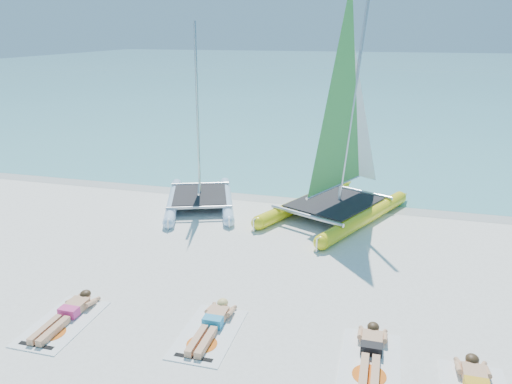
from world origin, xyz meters
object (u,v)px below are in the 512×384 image
towel_a (62,323)px  towel_c (370,363)px  sunbather_c (371,350)px  catamaran_yellow (347,140)px  sunbather_b (212,323)px  towel_b (209,334)px  catamaran_blue (198,152)px  sunbather_a (68,313)px

towel_a → towel_c: (5.78, 0.34, 0.00)m
towel_c → sunbather_c: 0.22m
catamaran_yellow → towel_c: 7.79m
towel_a → sunbather_b: 2.91m
sunbather_b → towel_a: bearing=-167.9°
catamaran_yellow → towel_b: size_ratio=3.85×
catamaran_blue → sunbather_b: bearing=-87.2°
catamaran_blue → sunbather_c: catamaran_blue is taller
catamaran_yellow → towel_c: bearing=-55.8°
towel_a → towel_b: same height
catamaran_yellow → sunbather_c: (1.21, -7.17, -2.12)m
sunbather_b → sunbather_c: size_ratio=1.00×
sunbather_b → sunbather_c: (2.94, -0.08, 0.00)m
catamaran_yellow → towel_c: catamaran_yellow is taller
towel_a → sunbather_b: bearing=12.1°
catamaran_yellow → towel_c: size_ratio=3.85×
sunbather_a → sunbather_c: bearing=3.3°
sunbather_a → sunbather_c: same height
catamaran_blue → sunbather_a: catamaran_blue is taller
catamaran_blue → catamaran_yellow: size_ratio=0.82×
sunbather_a → towel_b: sunbather_a is taller
catamaran_blue → sunbather_b: (2.78, -6.52, -1.62)m
catamaran_yellow → sunbather_c: 7.57m
sunbather_a → towel_a: bearing=-90.0°
sunbather_b → towel_c: 2.96m
sunbather_a → sunbather_c: 5.79m
sunbather_a → towel_c: sunbather_a is taller
towel_c → sunbather_c: sunbather_c is taller
sunbather_a → towel_c: (5.78, 0.15, -0.11)m
catamaran_blue → sunbather_a: (-0.06, -6.93, -1.62)m
catamaran_yellow → towel_b: (-1.73, -7.28, -2.23)m
towel_a → towel_c: same height
towel_a → sunbather_b: (2.84, 0.61, 0.11)m
towel_c → sunbather_c: (-0.00, 0.19, 0.11)m
towel_a → towel_b: bearing=8.3°
towel_b → towel_c: bearing=-1.5°
sunbather_b → sunbather_a: bearing=-171.7°
catamaran_blue → sunbather_b: size_ratio=3.38×
catamaran_blue → sunbather_b: catamaran_blue is taller
towel_b → catamaran_yellow: bearing=76.6°
sunbather_b → sunbather_c: 2.94m
towel_a → sunbather_b: size_ratio=1.07×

